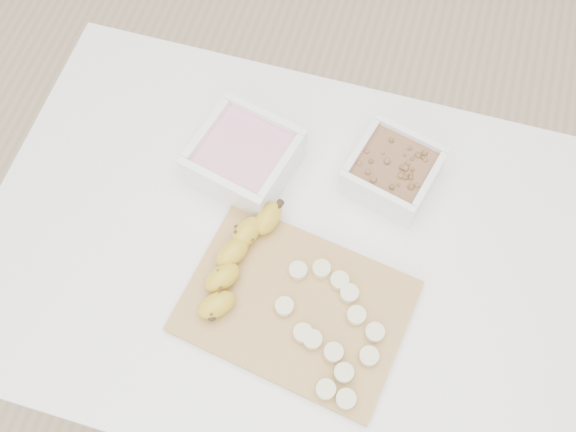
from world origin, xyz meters
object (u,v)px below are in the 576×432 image
(table, at_px, (283,267))
(bowl_granola, at_px, (393,170))
(bowl_yogurt, at_px, (244,157))
(cutting_board, at_px, (296,306))
(banana, at_px, (237,261))

(table, xyz_separation_m, bowl_granola, (0.14, 0.17, 0.13))
(bowl_yogurt, relative_size, cutting_board, 0.56)
(bowl_granola, relative_size, cutting_board, 0.49)
(table, relative_size, bowl_yogurt, 5.23)
(table, bearing_deg, bowl_yogurt, 129.89)
(bowl_yogurt, bearing_deg, banana, -75.56)
(table, distance_m, cutting_board, 0.15)
(table, bearing_deg, banana, -136.50)
(bowl_granola, relative_size, banana, 0.77)
(bowl_yogurt, xyz_separation_m, bowl_granola, (0.25, 0.05, -0.01))
(table, relative_size, bowl_granola, 6.01)
(table, xyz_separation_m, cutting_board, (0.05, -0.09, 0.10))
(bowl_granola, bearing_deg, cutting_board, -109.49)
(cutting_board, bearing_deg, table, 117.35)
(bowl_yogurt, bearing_deg, bowl_granola, 10.73)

